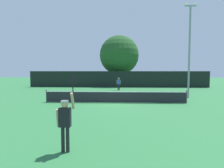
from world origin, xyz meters
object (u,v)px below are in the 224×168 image
light_pole (189,45)px  parked_car_near (101,80)px  tennis_ball (148,101)px  large_tree (119,55)px  player_serving (65,118)px  player_receiving (119,83)px

light_pole → parked_car_near: size_ratio=2.14×
tennis_ball → light_pole: bearing=30.1°
large_tree → parked_car_near: size_ratio=2.09×
player_serving → parked_car_near: bearing=93.9°
tennis_ball → parked_car_near: bearing=107.1°
tennis_ball → parked_car_near: (-6.37, 20.69, 0.74)m
light_pole → player_receiving: bearing=133.6°
light_pole → parked_car_near: 21.54m
parked_car_near → player_receiving: bearing=-68.6°
large_tree → parked_car_near: 6.40m
tennis_ball → light_pole: light_pole is taller
player_receiving → parked_car_near: size_ratio=0.39×
light_pole → parked_car_near: light_pole is taller
light_pole → parked_car_near: bearing=120.3°
tennis_ball → large_tree: bearing=98.5°
large_tree → parked_car_near: bearing=146.3°
parked_car_near → tennis_ball: bearing=-70.1°
player_serving → parked_car_near: (-2.16, 31.48, -0.37)m
tennis_ball → light_pole: size_ratio=0.01×
player_receiving → parked_car_near: (-3.66, 10.87, -0.25)m
player_serving → player_receiving: player_serving is taller
tennis_ball → player_receiving: bearing=105.4°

